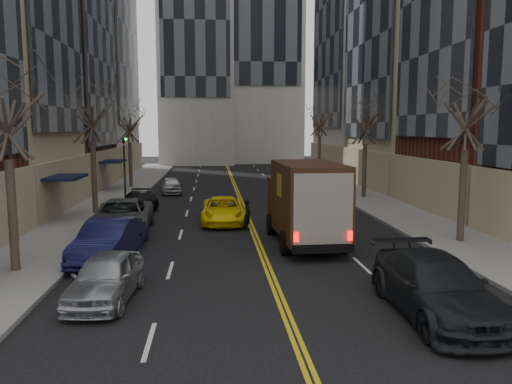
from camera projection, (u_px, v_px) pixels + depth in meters
ground at (311, 376)px, 10.18m from camera, size 160.00×160.00×0.00m
sidewalk_left at (115, 197)px, 36.07m from camera, size 4.00×66.00×0.15m
sidewalk_right at (358, 194)px, 37.63m from camera, size 4.00×66.00×0.15m
streetwall_right at (431, 6)px, 41.49m from camera, size 12.26×49.00×34.00m
tree_lf_near at (5, 91)px, 16.53m from camera, size 3.20×3.20×8.41m
tree_lf_mid at (91, 100)px, 28.34m from camera, size 3.20×3.20×8.91m
tree_lf_far at (129, 116)px, 41.25m from camera, size 3.20×3.20×8.12m
tree_rt_near at (468, 94)px, 20.99m from camera, size 3.20×3.20×8.71m
tree_rt_mid at (366, 112)px, 34.86m from camera, size 3.20×3.20×8.32m
tree_rt_far at (320, 111)px, 49.60m from camera, size 3.20×3.20×9.11m
traffic_signal at (124, 164)px, 30.91m from camera, size 0.29×0.26×4.70m
ups_truck at (305, 203)px, 21.54m from camera, size 2.84×6.62×3.59m
observer_sedan at (436, 287)px, 13.40m from camera, size 2.27×5.54×1.60m
taxi at (223, 210)px, 26.57m from camera, size 2.32×4.93×1.36m
pedestrian at (248, 215)px, 24.60m from camera, size 0.42×0.60×1.55m
parked_lf_a at (106, 277)px, 14.58m from camera, size 1.98×4.22×1.40m
parked_lf_b at (108, 241)px, 18.92m from camera, size 2.21×4.92×1.57m
parked_lf_c at (122, 217)px, 23.85m from camera, size 3.03×6.01×1.63m
parked_lf_d at (138, 203)px, 29.03m from camera, size 2.12×4.70×1.34m
parked_lf_e at (172, 185)px, 38.44m from camera, size 1.88×3.87×1.27m
parked_rt_a at (321, 194)px, 32.44m from camera, size 2.15×4.80×1.53m
parked_rt_b at (307, 184)px, 39.36m from camera, size 2.23×4.74×1.31m
parked_rt_c at (296, 172)px, 49.17m from camera, size 2.67×5.19×1.44m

